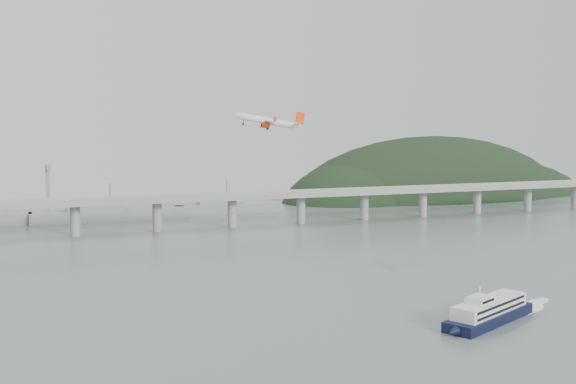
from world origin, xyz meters
name	(u,v)px	position (x,y,z in m)	size (l,w,h in m)	color
ground	(343,298)	(0.00, 0.00, 0.00)	(900.00, 900.00, 0.00)	slate
bridge	(201,202)	(-1.15, 200.00, 17.65)	(800.00, 22.00, 23.90)	gray
headland	(445,215)	(285.18, 331.75, -19.34)	(365.00, 155.00, 156.00)	black
ferry	(489,311)	(29.25, -48.50, 3.63)	(66.98, 34.31, 13.40)	black
airliner	(269,122)	(-1.29, 75.57, 67.96)	(33.59, 31.16, 9.06)	white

